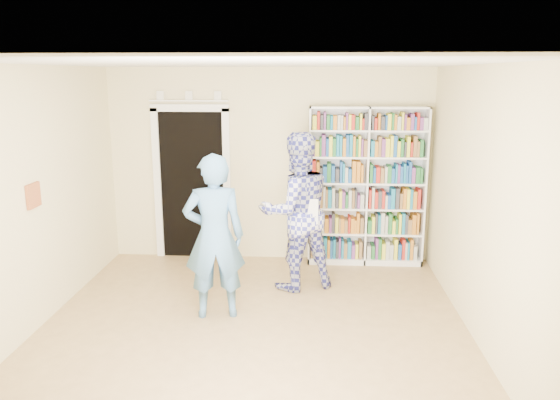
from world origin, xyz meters
TOP-DOWN VIEW (x-y plane):
  - floor at (0.00, 0.00)m, footprint 5.00×5.00m
  - ceiling at (0.00, 0.00)m, footprint 5.00×5.00m
  - wall_back at (0.00, 2.50)m, footprint 4.50×0.00m
  - wall_left at (-2.25, 0.00)m, footprint 0.00×5.00m
  - wall_right at (2.25, 0.00)m, footprint 0.00×5.00m
  - bookshelf at (1.35, 2.34)m, footprint 1.59×0.30m
  - doorway at (-1.10, 2.48)m, footprint 1.10×0.08m
  - wall_art at (-2.23, 0.20)m, footprint 0.03×0.25m
  - man_blue at (-0.44, 0.50)m, footprint 0.73×0.55m
  - man_plaid at (0.42, 1.39)m, footprint 1.16×1.04m
  - paper_sheet at (0.57, 1.14)m, footprint 0.22×0.01m

SIDE VIEW (x-z plane):
  - floor at x=0.00m, z-range 0.00..0.00m
  - man_blue at x=-0.44m, z-range 0.00..1.81m
  - man_plaid at x=0.42m, z-range 0.00..1.94m
  - paper_sheet at x=0.57m, z-range 0.88..1.18m
  - bookshelf at x=1.35m, z-range 0.01..2.20m
  - doorway at x=-1.10m, z-range -0.04..2.39m
  - wall_back at x=0.00m, z-range -0.90..3.60m
  - wall_left at x=-2.25m, z-range -1.15..3.85m
  - wall_right at x=2.25m, z-range -1.15..3.85m
  - wall_art at x=-2.23m, z-range 1.27..1.52m
  - ceiling at x=0.00m, z-range 2.70..2.70m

